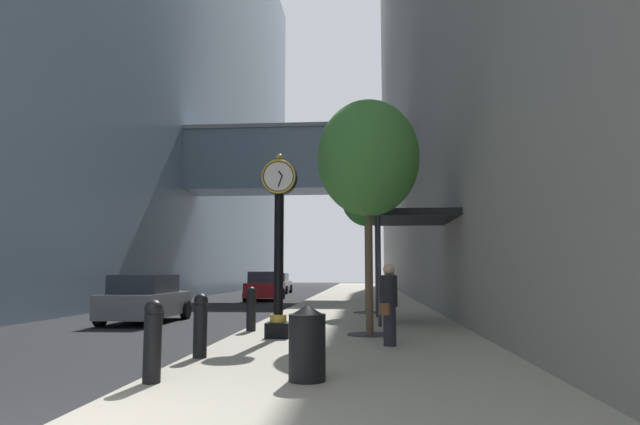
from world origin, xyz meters
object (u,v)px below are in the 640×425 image
car_grey_mid (146,299)px  street_tree_mid_near (367,198)px  bollard_nearest (153,339)px  pedestrian_by_clock (390,292)px  car_red_far (265,286)px  bollard_fourth (251,308)px  car_white_near (277,284)px  trash_bin (307,342)px  street_tree_near (368,159)px  pedestrian_walking (389,302)px  street_clock (279,235)px  bollard_second (200,324)px

car_grey_mid → street_tree_mid_near: bearing=23.4°
street_tree_mid_near → car_grey_mid: street_tree_mid_near is taller
bollard_nearest → street_tree_mid_near: bearing=77.1°
pedestrian_by_clock → car_red_far: pedestrian_by_clock is taller
bollard_fourth → car_red_far: size_ratio=0.25×
car_grey_mid → bollard_nearest: bearing=-67.3°
car_white_near → bollard_fourth: bearing=-82.3°
trash_bin → car_grey_mid: car_grey_mid is taller
street_tree_near → car_white_near: size_ratio=1.43×
bollard_fourth → car_red_far: bearing=99.2°
pedestrian_walking → street_tree_mid_near: bearing=92.4°
street_tree_near → car_white_near: bearing=103.4°
trash_bin → pedestrian_walking: pedestrian_walking is taller
street_clock → street_tree_mid_near: 8.52m
street_clock → bollard_nearest: bearing=-100.0°
car_white_near → car_grey_mid: size_ratio=1.00×
street_clock → pedestrian_walking: (2.51, -1.22, -1.48)m
street_clock → street_tree_mid_near: size_ratio=0.79×
car_grey_mid → street_tree_near: bearing=-29.5°
bollard_nearest → street_tree_mid_near: size_ratio=0.21×
street_clock → bollard_fourth: bearing=123.7°
bollard_second → car_red_far: (-2.89, 22.26, 0.08)m
bollard_second → street_tree_mid_near: size_ratio=0.21×
bollard_second → car_red_far: car_red_far is taller
street_clock → bollard_second: 3.64m
bollard_fourth → car_white_near: (-3.83, 28.20, 0.03)m
trash_bin → pedestrian_walking: bearing=70.5°
trash_bin → car_red_far: (-5.00, 24.17, 0.14)m
car_white_near → car_red_far: size_ratio=0.88×
trash_bin → car_red_far: car_red_far is taller
pedestrian_by_clock → car_grey_mid: pedestrian_by_clock is taller
street_clock → bollard_nearest: 5.63m
bollard_second → car_white_near: 32.85m
trash_bin → car_grey_mid: size_ratio=0.26×
street_tree_mid_near → pedestrian_by_clock: 5.31m
bollard_nearest → street_tree_mid_near: street_tree_mid_near is taller
bollard_nearest → pedestrian_walking: bearing=49.6°
bollard_second → street_tree_near: size_ratio=0.19×
bollard_fourth → car_red_far: 18.07m
street_tree_mid_near → pedestrian_walking: (0.38, -9.24, -3.43)m
bollard_fourth → car_grey_mid: size_ratio=0.28×
street_tree_near → trash_bin: street_tree_near is taller
street_clock → car_red_far: (-3.81, 19.22, -1.70)m
bollard_fourth → car_grey_mid: car_grey_mid is taller
car_red_far → car_white_near: bearing=95.2°
bollard_fourth → bollard_second: bearing=-90.0°
bollard_nearest → street_tree_near: size_ratio=0.19×
street_clock → car_grey_mid: size_ratio=1.06×
bollard_second → car_grey_mid: size_ratio=0.28×
street_clock → car_white_near: street_clock is taller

